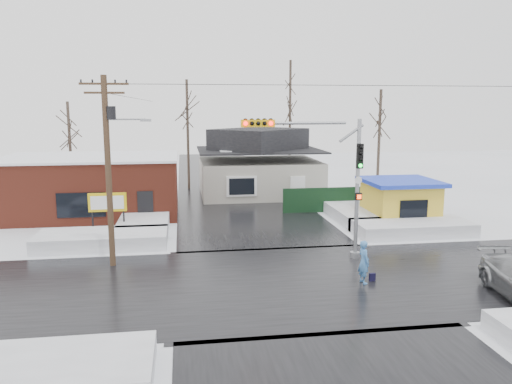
{
  "coord_description": "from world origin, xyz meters",
  "views": [
    {
      "loc": [
        -4.56,
        -20.39,
        7.59
      ],
      "look_at": [
        -0.64,
        5.99,
        3.0
      ],
      "focal_mm": 35.0,
      "sensor_mm": 36.0,
      "label": 1
    }
  ],
  "objects": [
    {
      "name": "brick_building",
      "position": [
        -11.0,
        15.99,
        2.08
      ],
      "size": [
        12.2,
        8.2,
        4.12
      ],
      "color": "maroon",
      "rests_on": "ground"
    },
    {
      "name": "tree_far_left",
      "position": [
        -4.0,
        26.0,
        7.95
      ],
      "size": [
        3.0,
        3.0,
        10.0
      ],
      "color": "#332821",
      "rests_on": "ground"
    },
    {
      "name": "shopping_bag",
      "position": [
        3.56,
        -0.45,
        0.17
      ],
      "size": [
        0.3,
        0.17,
        0.35
      ],
      "primitive_type": "cube",
      "rotation": [
        0.0,
        0.0,
        0.19
      ],
      "color": "black",
      "rests_on": "ground"
    },
    {
      "name": "snowbank_nside_w",
      "position": [
        -7.0,
        12.0,
        0.4
      ],
      "size": [
        3.0,
        8.0,
        0.8
      ],
      "primitive_type": "cube",
      "color": "white",
      "rests_on": "ground"
    },
    {
      "name": "road_ew",
      "position": [
        0.0,
        0.0,
        0.01
      ],
      "size": [
        120.0,
        10.0,
        0.02
      ],
      "primitive_type": "cube",
      "color": "black",
      "rests_on": "ground"
    },
    {
      "name": "ground",
      "position": [
        0.0,
        0.0,
        0.0
      ],
      "size": [
        120.0,
        120.0,
        0.0
      ],
      "primitive_type": "plane",
      "color": "white",
      "rests_on": "ground"
    },
    {
      "name": "snowbank_ne",
      "position": [
        9.0,
        7.0,
        0.4
      ],
      "size": [
        7.0,
        3.0,
        0.8
      ],
      "primitive_type": "cube",
      "color": "white",
      "rests_on": "ground"
    },
    {
      "name": "tree_far_right",
      "position": [
        12.0,
        20.0,
        7.16
      ],
      "size": [
        3.0,
        3.0,
        9.0
      ],
      "color": "#332821",
      "rests_on": "ground"
    },
    {
      "name": "traffic_signal",
      "position": [
        2.43,
        2.97,
        4.54
      ],
      "size": [
        6.05,
        0.68,
        7.0
      ],
      "color": "gray",
      "rests_on": "ground"
    },
    {
      "name": "road_ns",
      "position": [
        0.0,
        0.0,
        0.01
      ],
      "size": [
        10.0,
        120.0,
        0.02
      ],
      "primitive_type": "cube",
      "color": "black",
      "rests_on": "ground"
    },
    {
      "name": "tree_far_west",
      "position": [
        -14.0,
        24.0,
        6.36
      ],
      "size": [
        3.0,
        3.0,
        8.0
      ],
      "color": "#332821",
      "rests_on": "ground"
    },
    {
      "name": "marquee_sign",
      "position": [
        -9.0,
        9.49,
        1.92
      ],
      "size": [
        2.2,
        0.21,
        2.55
      ],
      "color": "black",
      "rests_on": "ground"
    },
    {
      "name": "tree_far_mid",
      "position": [
        6.0,
        28.0,
        9.54
      ],
      "size": [
        3.0,
        3.0,
        12.0
      ],
      "color": "#332821",
      "rests_on": "ground"
    },
    {
      "name": "fence",
      "position": [
        6.5,
        14.0,
        0.9
      ],
      "size": [
        8.0,
        0.12,
        1.8
      ],
      "primitive_type": "cube",
      "color": "black",
      "rests_on": "ground"
    },
    {
      "name": "snowbank_sw",
      "position": [
        -9.0,
        -7.0,
        0.35
      ],
      "size": [
        7.0,
        3.0,
        0.7
      ],
      "primitive_type": "cube",
      "color": "white",
      "rests_on": "ground"
    },
    {
      "name": "utility_pole",
      "position": [
        -7.93,
        3.5,
        5.11
      ],
      "size": [
        3.15,
        0.44,
        9.0
      ],
      "color": "#382619",
      "rests_on": "ground"
    },
    {
      "name": "snowbank_nside_e",
      "position": [
        7.0,
        12.0,
        0.4
      ],
      "size": [
        3.0,
        8.0,
        0.8
      ],
      "primitive_type": "cube",
      "color": "white",
      "rests_on": "ground"
    },
    {
      "name": "pedestrian",
      "position": [
        3.09,
        -0.61,
        0.95
      ],
      "size": [
        0.54,
        0.74,
        1.89
      ],
      "primitive_type": "imported",
      "rotation": [
        0.0,
        0.0,
        1.69
      ],
      "color": "#4682C6",
      "rests_on": "ground"
    },
    {
      "name": "snowbank_nw",
      "position": [
        -9.0,
        7.0,
        0.4
      ],
      "size": [
        7.0,
        3.0,
        0.8
      ],
      "primitive_type": "cube",
      "color": "white",
      "rests_on": "ground"
    },
    {
      "name": "house",
      "position": [
        2.0,
        22.0,
        2.62
      ],
      "size": [
        10.4,
        8.4,
        5.76
      ],
      "color": "#AFAB9E",
      "rests_on": "ground"
    },
    {
      "name": "kiosk",
      "position": [
        9.5,
        9.99,
        1.46
      ],
      "size": [
        4.6,
        4.6,
        2.88
      ],
      "color": "yellow",
      "rests_on": "ground"
    }
  ]
}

